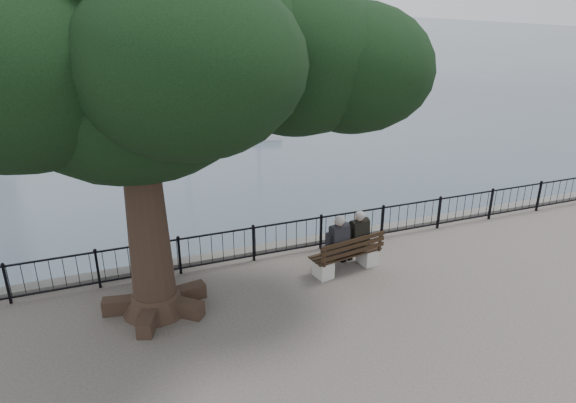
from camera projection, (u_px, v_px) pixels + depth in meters
name	position (u px, v px, depth m)	size (l,w,h in m)	color
harbor	(282.00, 262.00, 15.04)	(260.00, 260.00, 1.20)	#4B4A47
railing	(288.00, 236.00, 14.21)	(22.06, 0.06, 1.00)	black
bench	(347.00, 258.00, 13.44)	(2.04, 0.90, 1.04)	#A09D96
person_left	(335.00, 246.00, 13.24)	(0.54, 0.87, 1.65)	black
person_right	(355.00, 240.00, 13.53)	(0.54, 0.87, 1.65)	black
tree	(171.00, 54.00, 10.17)	(10.57, 7.38, 8.63)	black
lion_monument	(151.00, 53.00, 55.91)	(5.54, 5.54, 8.29)	#4B4A47
sailboat_a	(7.00, 154.00, 26.22)	(3.20, 5.38, 8.95)	silver
sailboat_b	(185.00, 140.00, 28.59)	(1.76, 5.52, 10.62)	silver
sailboat_c	(257.00, 124.00, 32.19)	(2.18, 6.13, 11.57)	silver
sailboat_g	(274.00, 87.00, 45.81)	(1.81, 5.39, 9.62)	silver
sailboat_h	(118.00, 84.00, 47.06)	(1.51, 4.78, 10.96)	silver
far_shore	(269.00, 21.00, 88.58)	(30.00, 8.60, 9.18)	#47413B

